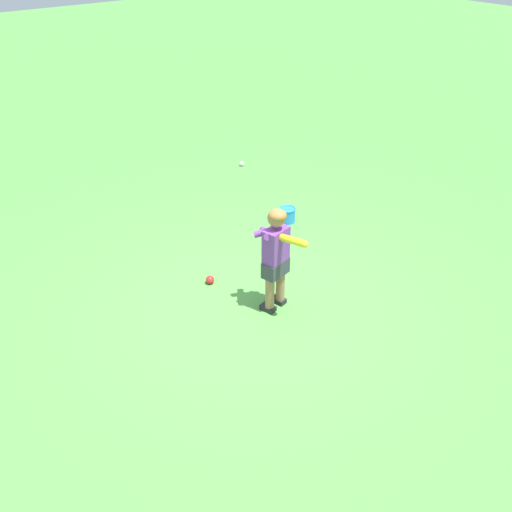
{
  "coord_description": "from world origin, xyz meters",
  "views": [
    {
      "loc": [
        -2.95,
        -3.74,
        3.48
      ],
      "look_at": [
        0.22,
        0.23,
        0.45
      ],
      "focal_mm": 41.92,
      "sensor_mm": 36.0,
      "label": 1
    }
  ],
  "objects_px": {
    "play_ball_behind_batter": "(210,280)",
    "toy_bucket": "(287,214)",
    "play_ball_far_right": "(242,164)",
    "child_batter": "(276,251)"
  },
  "relations": [
    {
      "from": "play_ball_far_right",
      "to": "toy_bucket",
      "type": "relative_size",
      "value": 0.34
    },
    {
      "from": "toy_bucket",
      "to": "child_batter",
      "type": "bearing_deg",
      "value": -134.86
    },
    {
      "from": "play_ball_behind_batter",
      "to": "toy_bucket",
      "type": "bearing_deg",
      "value": 19.65
    },
    {
      "from": "child_batter",
      "to": "play_ball_far_right",
      "type": "height_order",
      "value": "child_batter"
    },
    {
      "from": "child_batter",
      "to": "play_ball_behind_batter",
      "type": "height_order",
      "value": "child_batter"
    },
    {
      "from": "child_batter",
      "to": "play_ball_behind_batter",
      "type": "distance_m",
      "value": 1.0
    },
    {
      "from": "child_batter",
      "to": "toy_bucket",
      "type": "relative_size",
      "value": 5.0
    },
    {
      "from": "child_batter",
      "to": "play_ball_far_right",
      "type": "xyz_separation_m",
      "value": [
        1.98,
        3.13,
        -0.61
      ]
    },
    {
      "from": "play_ball_behind_batter",
      "to": "toy_bucket",
      "type": "relative_size",
      "value": 0.43
    },
    {
      "from": "play_ball_far_right",
      "to": "toy_bucket",
      "type": "distance_m",
      "value": 1.93
    }
  ]
}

